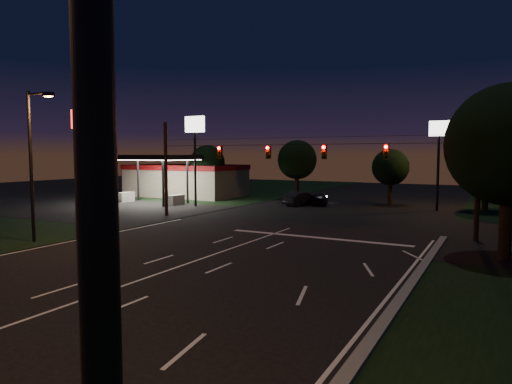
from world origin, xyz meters
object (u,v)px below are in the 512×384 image
Objects in this scene: utility_pole_right at (476,241)px; car_oncoming_b at (301,198)px; tree_right_near at (510,146)px; car_oncoming_a at (320,199)px.

car_oncoming_b is (-17.00, 13.20, 0.72)m from utility_pole_right.
tree_right_near is at bearing -72.47° from utility_pole_right.
utility_pole_right is 7.61m from tree_right_near.
car_oncoming_b is at bearing 25.31° from car_oncoming_a.
car_oncoming_b is (-1.52, -1.36, 0.07)m from car_oncoming_a.
utility_pole_right is at bearing 120.15° from car_oncoming_a.
utility_pole_right is 2.05× the size of car_oncoming_b.
utility_pole_right is 2.34× the size of car_oncoming_a.
utility_pole_right is 21.53m from car_oncoming_b.
car_oncoming_a is at bearing -120.40° from car_oncoming_b.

